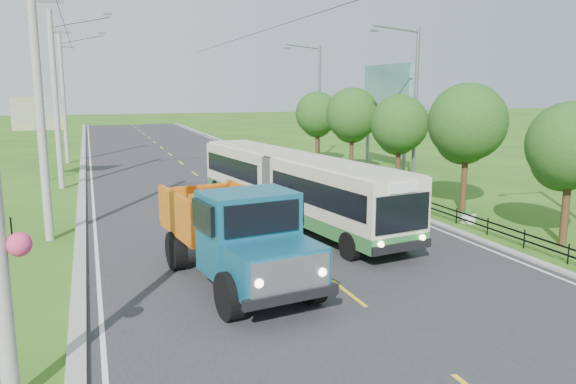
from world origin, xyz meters
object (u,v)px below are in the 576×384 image
tree_fifth (352,117)px  streetlight_mid (413,103)px  tree_third (466,126)px  planter_far (323,168)px  billboard_left (38,119)px  tree_second (569,150)px  pole_far (64,97)px  planter_near (468,216)px  bus (292,182)px  billboard_right (386,94)px  streetlight_far (318,99)px  tree_back (317,116)px  pole_mid (56,100)px  planter_mid (379,186)px  tree_fourth (399,127)px  dump_truck (235,229)px  pole_near (41,106)px

tree_fifth → streetlight_mid: size_ratio=0.64×
tree_fifth → tree_third: bearing=-90.0°
planter_far → billboard_left: bearing=173.7°
tree_second → streetlight_mid: bearing=86.2°
pole_far → tree_third: bearing=-53.9°
pole_far → tree_fifth: size_ratio=1.72×
planter_far → tree_third: bearing=-84.8°
planter_near → bus: (-7.03, 2.93, 1.43)m
tree_fifth → billboard_right: size_ratio=0.79×
streetlight_mid → billboard_left: (-20.14, 10.00, -1.04)m
streetlight_far → billboard_right: (1.66, -8.00, 0.44)m
tree_second → pole_far: bearing=120.4°
pole_far → planter_far: bearing=-33.1°
tree_third → bus: size_ratio=0.40×
streetlight_far → billboard_right: size_ratio=1.24×
tree_third → tree_back: bearing=90.0°
pole_mid → planter_mid: bearing=-22.5°
pole_mid → tree_fourth: size_ratio=1.85×
tree_fourth → tree_back: size_ratio=0.98×
dump_truck → streetlight_far: bearing=54.5°
tree_fourth → billboard_left: (-19.36, 9.86, 0.28)m
planter_near → bus: 7.76m
pole_far → billboard_right: size_ratio=1.37×
planter_mid → billboard_left: (-18.10, 10.00, 3.58)m
billboard_left → bus: bearing=-53.7°
pole_far → streetlight_mid: bearing=-45.1°
tree_fifth → dump_truck: tree_fifth is taller
planter_far → tree_second: bearing=-86.4°
pole_mid → billboard_right: (20.56, -1.00, 0.25)m
tree_fourth → tree_second: bearing=-90.0°
tree_fifth → bus: (-8.29, -11.21, -2.14)m
streetlight_far → planter_mid: 14.88m
pole_far → streetlight_mid: size_ratio=1.10×
planter_near → planter_far: same height
tree_back → bus: tree_back is taller
pole_far → billboard_left: size_ratio=1.92×
dump_truck → billboard_left: bearing=98.6°
tree_back → planter_near: tree_back is taller
planter_mid → bus: bus is taller
pole_far → planter_far: size_ratio=14.93×
planter_far → dump_truck: 23.12m
pole_far → dump_truck: (5.49, -31.08, -3.43)m
tree_back → streetlight_far: streetlight_far is taller
planter_mid → planter_near: bearing=-90.0°
pole_near → planter_mid: (16.86, 5.00, -4.81)m
tree_fifth → billboard_right: 2.87m
tree_fourth → dump_truck: tree_fourth is taller
billboard_right → dump_truck: size_ratio=1.00×
streetlight_mid → tree_fourth: bearing=169.9°
pole_mid → tree_fifth: size_ratio=1.72×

